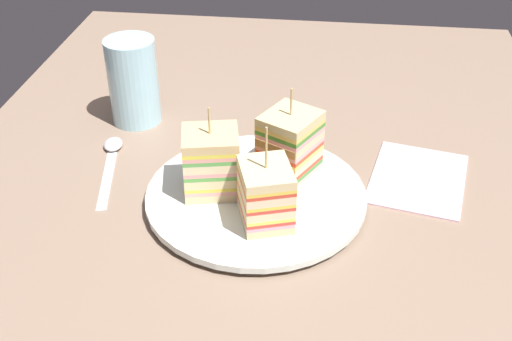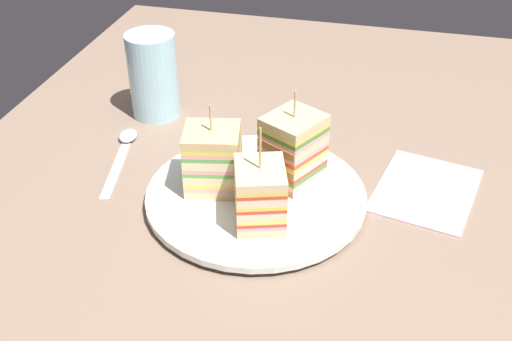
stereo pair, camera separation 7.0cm
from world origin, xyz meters
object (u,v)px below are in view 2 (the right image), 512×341
object	(u,v)px
sandwich_wedge_2	(293,149)
chip_pile	(261,190)
napkin	(426,189)
spoon	(124,146)
plate	(256,196)
drinking_glass	(154,81)
sandwich_wedge_1	(260,195)
sandwich_wedge_0	(214,158)

from	to	relation	value
sandwich_wedge_2	chip_pile	size ratio (longest dim) A/B	1.65
chip_pile	napkin	xyz separation A→B (cm)	(-7.26, 18.20, -1.87)
spoon	plate	bearing A→B (deg)	-121.93
napkin	drinking_glass	world-z (taller)	drinking_glass
sandwich_wedge_1	plate	bearing A→B (deg)	1.10
sandwich_wedge_2	chip_pile	bearing A→B (deg)	-6.72
sandwich_wedge_2	sandwich_wedge_0	bearing A→B (deg)	-39.71
chip_pile	spoon	world-z (taller)	chip_pile
sandwich_wedge_2	drinking_glass	xyz separation A→B (cm)	(-13.30, -22.14, -0.49)
sandwich_wedge_2	drinking_glass	size ratio (longest dim) A/B	0.97
plate	sandwich_wedge_0	bearing A→B (deg)	-93.34
plate	napkin	size ratio (longest dim) A/B	1.80
plate	sandwich_wedge_1	world-z (taller)	sandwich_wedge_1
plate	sandwich_wedge_1	xyz separation A→B (cm)	(4.70, 1.60, 3.89)
sandwich_wedge_1	sandwich_wedge_2	bearing A→B (deg)	-29.86
spoon	chip_pile	bearing A→B (deg)	-122.08
sandwich_wedge_1	chip_pile	xyz separation A→B (cm)	(-4.41, -0.98, -2.63)
chip_pile	napkin	bearing A→B (deg)	111.75
sandwich_wedge_0	sandwich_wedge_2	xyz separation A→B (cm)	(-3.35, 8.36, 0.42)
sandwich_wedge_0	spoon	distance (cm)	16.65
sandwich_wedge_0	spoon	size ratio (longest dim) A/B	0.69
plate	chip_pile	world-z (taller)	chip_pile
plate	chip_pile	size ratio (longest dim) A/B	3.61
plate	drinking_glass	xyz separation A→B (cm)	(-16.94, -18.75, 4.19)
sandwich_wedge_0	spoon	xyz separation A→B (cm)	(-6.86, -14.42, -4.73)
plate	chip_pile	distance (cm)	1.44
sandwich_wedge_0	sandwich_wedge_1	distance (cm)	8.26
sandwich_wedge_2	napkin	size ratio (longest dim) A/B	0.82
spoon	sandwich_wedge_2	bearing A→B (deg)	-110.44
napkin	chip_pile	bearing A→B (deg)	-68.25
sandwich_wedge_2	drinking_glass	distance (cm)	25.84
sandwich_wedge_0	drinking_glass	size ratio (longest dim) A/B	0.89
spoon	napkin	world-z (taller)	spoon
chip_pile	spoon	xyz separation A→B (cm)	(-7.44, -20.01, -1.74)
plate	napkin	distance (cm)	20.09
sandwich_wedge_0	chip_pile	xyz separation A→B (cm)	(0.58, 5.59, -2.99)
chip_pile	spoon	size ratio (longest dim) A/B	0.46
sandwich_wedge_1	spoon	size ratio (longest dim) A/B	0.75
sandwich_wedge_1	sandwich_wedge_2	xyz separation A→B (cm)	(-8.35, 1.79, 0.79)
drinking_glass	spoon	bearing A→B (deg)	-3.72
spoon	drinking_glass	bearing A→B (deg)	-15.41
plate	sandwich_wedge_2	size ratio (longest dim) A/B	2.19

